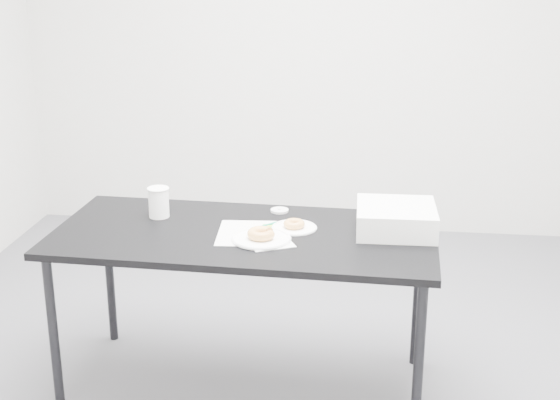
# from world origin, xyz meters

# --- Properties ---
(floor) EXTENTS (4.00, 4.00, 0.00)m
(floor) POSITION_xyz_m (0.00, 0.00, 0.00)
(floor) COLOR #535257
(floor) RESTS_ON ground
(wall_back) EXTENTS (4.00, 0.02, 2.70)m
(wall_back) POSITION_xyz_m (0.00, 2.00, 1.35)
(wall_back) COLOR silver
(wall_back) RESTS_ON floor
(table) EXTENTS (1.69, 0.84, 0.76)m
(table) POSITION_xyz_m (-0.11, -0.17, 0.70)
(table) COLOR black
(table) RESTS_ON floor
(scorecard) EXTENTS (0.27, 0.33, 0.00)m
(scorecard) POSITION_xyz_m (-0.10, -0.18, 0.76)
(scorecard) COLOR white
(scorecard) RESTS_ON table
(logo_patch) EXTENTS (0.05, 0.05, 0.00)m
(logo_patch) POSITION_xyz_m (-0.02, -0.10, 0.76)
(logo_patch) COLOR green
(logo_patch) RESTS_ON scorecard
(pen) EXTENTS (0.11, 0.11, 0.01)m
(pen) POSITION_xyz_m (-0.04, -0.11, 0.76)
(pen) COLOR #0B7C59
(pen) RESTS_ON scorecard
(napkin) EXTENTS (0.23, 0.23, 0.00)m
(napkin) POSITION_xyz_m (0.01, -0.28, 0.76)
(napkin) COLOR white
(napkin) RESTS_ON table
(plate_near) EXTENTS (0.25, 0.25, 0.01)m
(plate_near) POSITION_xyz_m (-0.03, -0.26, 0.76)
(plate_near) COLOR white
(plate_near) RESTS_ON napkin
(donut_near) EXTENTS (0.15, 0.15, 0.04)m
(donut_near) POSITION_xyz_m (-0.03, -0.26, 0.79)
(donut_near) COLOR #C1883D
(donut_near) RESTS_ON plate_near
(plate_far) EXTENTS (0.20, 0.20, 0.01)m
(plate_far) POSITION_xyz_m (0.10, -0.10, 0.76)
(plate_far) COLOR white
(plate_far) RESTS_ON table
(donut_far) EXTENTS (0.11, 0.11, 0.03)m
(donut_far) POSITION_xyz_m (0.10, -0.10, 0.78)
(donut_far) COLOR #C1883D
(donut_far) RESTS_ON plate_far
(coffee_cup) EXTENTS (0.09, 0.09, 0.14)m
(coffee_cup) POSITION_xyz_m (-0.53, -0.02, 0.83)
(coffee_cup) COLOR white
(coffee_cup) RESTS_ON table
(cup_lid) EXTENTS (0.08, 0.08, 0.01)m
(cup_lid) POSITION_xyz_m (0.01, 0.12, 0.76)
(cup_lid) COLOR silver
(cup_lid) RESTS_ON table
(bakery_box) EXTENTS (0.35, 0.35, 0.11)m
(bakery_box) POSITION_xyz_m (0.54, -0.07, 0.81)
(bakery_box) COLOR white
(bakery_box) RESTS_ON table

